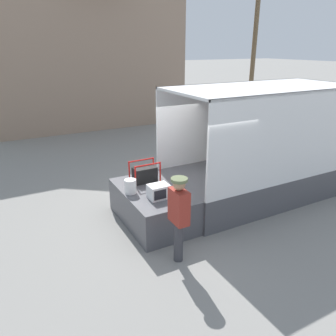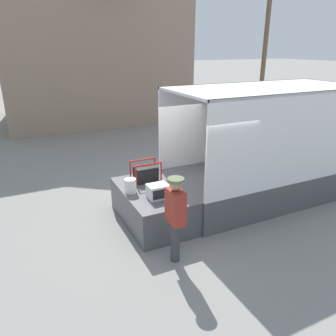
# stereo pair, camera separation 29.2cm
# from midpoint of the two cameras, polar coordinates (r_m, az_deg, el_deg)

# --- Properties ---
(ground_plane) EXTENTS (160.00, 160.00, 0.00)m
(ground_plane) POSITION_cam_midpoint_polar(r_m,az_deg,el_deg) (8.26, 0.72, -8.06)
(ground_plane) COLOR gray
(box_truck) EXTENTS (6.98, 2.36, 3.00)m
(box_truck) POSITION_cam_midpoint_polar(r_m,az_deg,el_deg) (10.30, 20.66, 1.76)
(box_truck) COLOR #B2B2B7
(box_truck) RESTS_ON ground
(tailgate_deck) EXTENTS (1.38, 2.24, 0.82)m
(tailgate_deck) POSITION_cam_midpoint_polar(r_m,az_deg,el_deg) (7.79, -3.74, -6.54)
(tailgate_deck) COLOR #4C4C51
(tailgate_deck) RESTS_ON ground
(microwave) EXTENTS (0.44, 0.35, 0.31)m
(microwave) POSITION_cam_midpoint_polar(r_m,az_deg,el_deg) (7.14, -2.83, -4.11)
(microwave) COLOR white
(microwave) RESTS_ON tailgate_deck
(portable_generator) EXTENTS (0.69, 0.42, 0.51)m
(portable_generator) POSITION_cam_midpoint_polar(r_m,az_deg,el_deg) (8.02, -4.98, -1.03)
(portable_generator) COLOR black
(portable_generator) RESTS_ON tailgate_deck
(orange_bucket) EXTENTS (0.27, 0.27, 0.33)m
(orange_bucket) POSITION_cam_midpoint_polar(r_m,az_deg,el_deg) (7.43, -7.68, -3.20)
(orange_bucket) COLOR silver
(orange_bucket) RESTS_ON tailgate_deck
(worker_person) EXTENTS (0.31, 0.44, 1.74)m
(worker_person) POSITION_cam_midpoint_polar(r_m,az_deg,el_deg) (6.11, 0.53, -7.59)
(worker_person) COLOR #38383D
(worker_person) RESTS_ON ground
(house_backdrop) EXTENTS (9.81, 7.22, 9.29)m
(house_backdrop) POSITION_cam_midpoint_polar(r_m,az_deg,el_deg) (19.67, -15.87, 22.10)
(house_backdrop) COLOR gray
(house_backdrop) RESTS_ON ground
(utility_pole) EXTENTS (1.80, 0.28, 8.58)m
(utility_pole) POSITION_cam_midpoint_polar(r_m,az_deg,el_deg) (21.75, 14.52, 21.23)
(utility_pole) COLOR brown
(utility_pole) RESTS_ON ground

